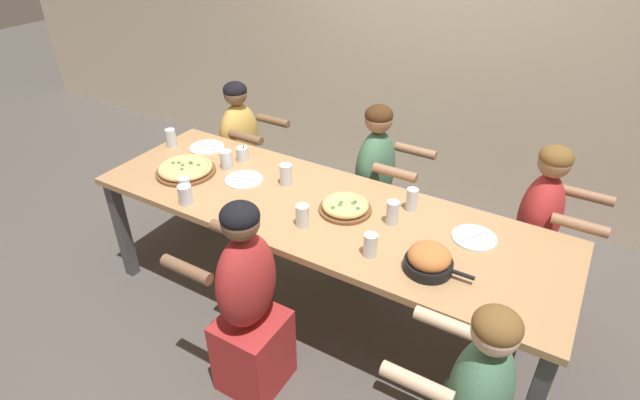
# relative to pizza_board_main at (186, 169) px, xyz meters

# --- Properties ---
(ground_plane) EXTENTS (18.00, 18.00, 0.00)m
(ground_plane) POSITION_rel_pizza_board_main_xyz_m (0.94, 0.09, -0.81)
(ground_plane) COLOR #514C47
(ground_plane) RESTS_ON ground
(restaurant_back_panel) EXTENTS (10.00, 0.06, 3.20)m
(restaurant_back_panel) POSITION_rel_pizza_board_main_xyz_m (0.94, 1.85, 0.79)
(restaurant_back_panel) COLOR beige
(restaurant_back_panel) RESTS_ON ground
(dining_table) EXTENTS (2.77, 0.88, 0.78)m
(dining_table) POSITION_rel_pizza_board_main_xyz_m (0.94, 0.09, -0.10)
(dining_table) COLOR tan
(dining_table) RESTS_ON ground
(pizza_board_main) EXTENTS (0.38, 0.38, 0.05)m
(pizza_board_main) POSITION_rel_pizza_board_main_xyz_m (0.00, 0.00, 0.00)
(pizza_board_main) COLOR brown
(pizza_board_main) RESTS_ON dining_table
(pizza_board_second) EXTENTS (0.30, 0.30, 0.05)m
(pizza_board_second) POSITION_rel_pizza_board_main_xyz_m (1.08, 0.13, 0.00)
(pizza_board_second) COLOR brown
(pizza_board_second) RESTS_ON dining_table
(skillet_bowl) EXTENTS (0.34, 0.23, 0.14)m
(skillet_bowl) POSITION_rel_pizza_board_main_xyz_m (1.66, -0.11, 0.03)
(skillet_bowl) COLOR black
(skillet_bowl) RESTS_ON dining_table
(empty_plate_a) EXTENTS (0.23, 0.23, 0.02)m
(empty_plate_a) POSITION_rel_pizza_board_main_xyz_m (1.78, 0.24, -0.02)
(empty_plate_a) COLOR white
(empty_plate_a) RESTS_ON dining_table
(empty_plate_b) EXTENTS (0.23, 0.23, 0.02)m
(empty_plate_b) POSITION_rel_pizza_board_main_xyz_m (0.38, 0.11, -0.02)
(empty_plate_b) COLOR white
(empty_plate_b) RESTS_ON dining_table
(empty_plate_c) EXTENTS (0.24, 0.24, 0.02)m
(empty_plate_c) POSITION_rel_pizza_board_main_xyz_m (-0.12, 0.34, -0.02)
(empty_plate_c) COLOR white
(empty_plate_c) RESTS_ON dining_table
(cocktail_glass_blue) EXTENTS (0.08, 0.08, 0.12)m
(cocktail_glass_blue) POSITION_rel_pizza_board_main_xyz_m (0.20, 0.32, 0.01)
(cocktail_glass_blue) COLOR silver
(cocktail_glass_blue) RESTS_ON dining_table
(drinking_glass_a) EXTENTS (0.07, 0.07, 0.10)m
(drinking_glass_a) POSITION_rel_pizza_board_main_xyz_m (0.17, -0.19, 0.02)
(drinking_glass_a) COLOR silver
(drinking_glass_a) RESTS_ON dining_table
(drinking_glass_b) EXTENTS (0.07, 0.07, 0.14)m
(drinking_glass_b) POSITION_rel_pizza_board_main_xyz_m (1.36, 0.16, 0.04)
(drinking_glass_b) COLOR silver
(drinking_glass_b) RESTS_ON dining_table
(drinking_glass_c) EXTENTS (0.08, 0.08, 0.12)m
(drinking_glass_c) POSITION_rel_pizza_board_main_xyz_m (0.19, 0.18, 0.03)
(drinking_glass_c) COLOR silver
(drinking_glass_c) RESTS_ON dining_table
(drinking_glass_d) EXTENTS (0.07, 0.07, 0.13)m
(drinking_glass_d) POSITION_rel_pizza_board_main_xyz_m (-0.35, 0.24, 0.03)
(drinking_glass_d) COLOR silver
(drinking_glass_d) RESTS_ON dining_table
(drinking_glass_e) EXTENTS (0.07, 0.07, 0.12)m
(drinking_glass_e) POSITION_rel_pizza_board_main_xyz_m (1.37, -0.15, 0.03)
(drinking_glass_e) COLOR silver
(drinking_glass_e) RESTS_ON dining_table
(drinking_glass_f) EXTENTS (0.08, 0.08, 0.11)m
(drinking_glass_f) POSITION_rel_pizza_board_main_xyz_m (0.26, -0.27, 0.02)
(drinking_glass_f) COLOR silver
(drinking_glass_f) RESTS_ON dining_table
(drinking_glass_g) EXTENTS (0.07, 0.07, 0.13)m
(drinking_glass_g) POSITION_rel_pizza_board_main_xyz_m (1.39, 0.34, 0.04)
(drinking_glass_g) COLOR silver
(drinking_glass_g) RESTS_ON dining_table
(drinking_glass_h) EXTENTS (0.07, 0.07, 0.12)m
(drinking_glass_h) POSITION_rel_pizza_board_main_xyz_m (0.95, -0.11, 0.03)
(drinking_glass_h) COLOR silver
(drinking_glass_h) RESTS_ON dining_table
(drinking_glass_i) EXTENTS (0.08, 0.08, 0.13)m
(drinking_glass_i) POSITION_rel_pizza_board_main_xyz_m (0.63, 0.21, 0.03)
(drinking_glass_i) COLOR silver
(drinking_glass_i) RESTS_ON dining_table
(diner_far_right) EXTENTS (0.51, 0.40, 1.16)m
(diner_far_right) POSITION_rel_pizza_board_main_xyz_m (2.03, 0.75, -0.28)
(diner_far_right) COLOR #B22D2D
(diner_far_right) RESTS_ON ground
(diner_near_center) EXTENTS (0.51, 0.40, 1.17)m
(diner_near_center) POSITION_rel_pizza_board_main_xyz_m (0.92, -0.57, -0.28)
(diner_near_center) COLOR #B22D2D
(diner_near_center) RESTS_ON ground
(diner_far_left) EXTENTS (0.51, 0.40, 1.13)m
(diner_far_left) POSITION_rel_pizza_board_main_xyz_m (-0.17, 0.75, -0.30)
(diner_far_left) COLOR gold
(diner_far_left) RESTS_ON ground
(diner_far_center) EXTENTS (0.51, 0.40, 1.18)m
(diner_far_center) POSITION_rel_pizza_board_main_xyz_m (0.98, 0.75, -0.28)
(diner_far_center) COLOR #477556
(diner_far_center) RESTS_ON ground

